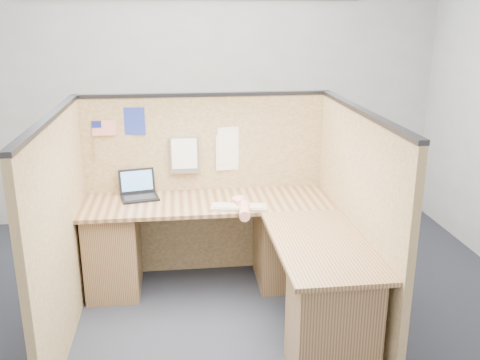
{
  "coord_description": "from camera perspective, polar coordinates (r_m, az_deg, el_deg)",
  "views": [
    {
      "loc": [
        -0.22,
        -3.26,
        2.13
      ],
      "look_at": [
        0.23,
        0.5,
        0.95
      ],
      "focal_mm": 40.0,
      "sensor_mm": 36.0,
      "label": 1
    }
  ],
  "objects": [
    {
      "name": "file_holder",
      "position": [
        4.34,
        -5.96,
        2.67
      ],
      "size": [
        0.23,
        0.05,
        0.29
      ],
      "color": "slate",
      "rests_on": "cubicle_partitions"
    },
    {
      "name": "wall_back",
      "position": [
        5.56,
        -4.64,
        9.76
      ],
      "size": [
        5.0,
        0.0,
        5.0
      ],
      "primitive_type": "plane",
      "rotation": [
        1.57,
        0.0,
        0.0
      ],
      "color": "#9D9FA2",
      "rests_on": "floor"
    },
    {
      "name": "paper_left",
      "position": [
        4.39,
        -1.06,
        2.98
      ],
      "size": [
        0.23,
        0.03,
        0.3
      ],
      "primitive_type": "cube",
      "rotation": [
        0.0,
        0.0,
        0.12
      ],
      "color": "white",
      "rests_on": "cubicle_partitions"
    },
    {
      "name": "paper_right",
      "position": [
        4.38,
        -0.83,
        3.7
      ],
      "size": [
        0.24,
        0.04,
        0.31
      ],
      "primitive_type": "cube",
      "rotation": [
        0.0,
        0.0,
        0.15
      ],
      "color": "white",
      "rests_on": "cubicle_partitions"
    },
    {
      "name": "mouse",
      "position": [
        4.08,
        -0.15,
        -2.39
      ],
      "size": [
        0.13,
        0.09,
        0.05
      ],
      "primitive_type": "ellipsoid",
      "rotation": [
        0.0,
        0.0,
        0.15
      ],
      "color": "silver",
      "rests_on": "l_desk"
    },
    {
      "name": "keyboard",
      "position": [
        4.01,
        -0.11,
        -2.9
      ],
      "size": [
        0.44,
        0.21,
        0.03
      ],
      "rotation": [
        0.0,
        0.0,
        -0.17
      ],
      "color": "#A0917C",
      "rests_on": "l_desk"
    },
    {
      "name": "laptop",
      "position": [
        4.33,
        -10.61,
        -1.1
      ],
      "size": [
        0.32,
        0.33,
        0.21
      ],
      "rotation": [
        0.0,
        0.0,
        0.21
      ],
      "color": "black",
      "rests_on": "l_desk"
    },
    {
      "name": "american_flag",
      "position": [
        4.34,
        -14.57,
        5.25
      ],
      "size": [
        0.19,
        0.01,
        0.32
      ],
      "color": "olive",
      "rests_on": "cubicle_partitions"
    },
    {
      "name": "blue_poster",
      "position": [
        4.32,
        -11.2,
        6.18
      ],
      "size": [
        0.16,
        0.02,
        0.22
      ],
      "primitive_type": "cube",
      "rotation": [
        0.0,
        0.0,
        -0.09
      ],
      "color": "#22319B",
      "rests_on": "cubicle_partitions"
    },
    {
      "name": "floor",
      "position": [
        3.9,
        -2.63,
        -15.79
      ],
      "size": [
        5.0,
        5.0,
        0.0
      ],
      "primitive_type": "plane",
      "color": "#20242D",
      "rests_on": "ground"
    },
    {
      "name": "cubicle_partitions",
      "position": [
        3.94,
        -3.26,
        -2.94
      ],
      "size": [
        2.06,
        1.83,
        1.53
      ],
      "color": "brown",
      "rests_on": "floor"
    },
    {
      "name": "hand_forearm",
      "position": [
        3.93,
        0.27,
        -2.88
      ],
      "size": [
        0.12,
        0.41,
        0.09
      ],
      "color": "tan",
      "rests_on": "l_desk"
    },
    {
      "name": "wall_front",
      "position": [
        1.27,
        4.68,
        -18.07
      ],
      "size": [
        5.0,
        0.0,
        5.0
      ],
      "primitive_type": "plane",
      "rotation": [
        -1.57,
        0.0,
        0.0
      ],
      "color": "#9D9FA2",
      "rests_on": "floor"
    },
    {
      "name": "l_desk",
      "position": [
        3.97,
        -0.35,
        -8.62
      ],
      "size": [
        1.95,
        1.75,
        0.73
      ],
      "color": "brown",
      "rests_on": "floor"
    }
  ]
}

